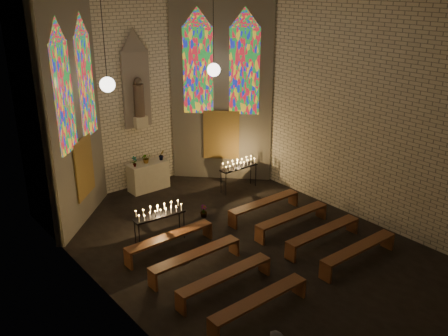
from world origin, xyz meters
The scene contains 17 objects.
floor centered at (0.00, 0.00, 0.00)m, with size 12.00×12.00×0.00m, color black.
room centered at (0.00, 3.37, 3.72)m, with size 8.22×12.43×7.00m.
altar centered at (0.00, 5.45, 0.50)m, with size 1.40×0.60×1.00m, color beige.
flower_vase_left centered at (-0.54, 5.40, 1.19)m, with size 0.20×0.13×0.38m, color #4C723F.
flower_vase_center centered at (-0.04, 5.46, 1.18)m, with size 0.32×0.28×0.36m, color #4C723F.
flower_vase_right centered at (0.54, 5.39, 1.18)m, with size 0.20×0.16×0.36m, color #4C723F.
aisle_flower_pot centered at (0.21, 2.47, 0.20)m, with size 0.22×0.22×0.40m, color #4C723F.
votive_stand_left centered at (-1.71, 1.93, 0.94)m, with size 1.51×0.48×1.09m.
votive_stand_right centered at (2.47, 3.44, 0.92)m, with size 1.46×0.36×1.07m.
pew_left_0 centered at (-1.76, 1.35, 0.41)m, with size 2.64×0.39×0.51m.
pew_right_0 centered at (1.76, 1.35, 0.41)m, with size 2.64×0.39×0.51m.
pew_left_1 centered at (-1.76, 0.15, 0.41)m, with size 2.64×0.39×0.51m.
pew_right_1 centered at (1.76, 0.15, 0.41)m, with size 2.64×0.39×0.51m.
pew_left_2 centered at (-1.76, -1.05, 0.41)m, with size 2.64×0.39×0.51m.
pew_right_2 centered at (1.76, -1.05, 0.41)m, with size 2.64×0.39×0.51m.
pew_left_3 centered at (-1.76, -2.25, 0.41)m, with size 2.64×0.39×0.51m.
pew_right_3 centered at (1.76, -2.25, 0.41)m, with size 2.64×0.39×0.51m.
Camera 1 is at (-8.09, -8.90, 7.08)m, focal length 40.00 mm.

